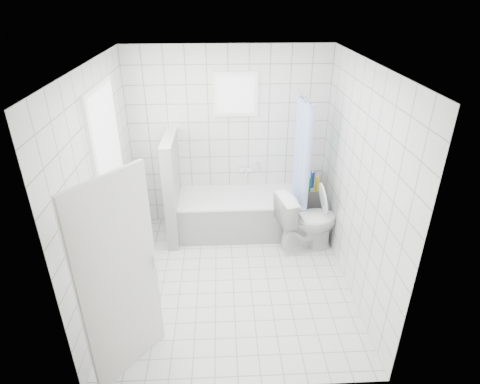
{
  "coord_description": "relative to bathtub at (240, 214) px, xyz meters",
  "views": [
    {
      "loc": [
        -0.1,
        -3.92,
        3.27
      ],
      "look_at": [
        0.1,
        0.35,
        1.05
      ],
      "focal_mm": 30.0,
      "sensor_mm": 36.0,
      "label": 1
    }
  ],
  "objects": [
    {
      "name": "ground",
      "position": [
        -0.14,
        -1.12,
        -0.29
      ],
      "size": [
        3.0,
        3.0,
        0.0
      ],
      "primitive_type": "plane",
      "color": "white",
      "rests_on": "ground"
    },
    {
      "name": "ceiling",
      "position": [
        -0.14,
        -1.12,
        2.31
      ],
      "size": [
        3.0,
        3.0,
        0.0
      ],
      "primitive_type": "plane",
      "rotation": [
        3.14,
        0.0,
        0.0
      ],
      "color": "white",
      "rests_on": "ground"
    },
    {
      "name": "wall_back",
      "position": [
        -0.14,
        0.38,
        1.01
      ],
      "size": [
        2.8,
        0.02,
        2.6
      ],
      "primitive_type": "cube",
      "color": "white",
      "rests_on": "ground"
    },
    {
      "name": "wall_front",
      "position": [
        -0.14,
        -2.62,
        1.01
      ],
      "size": [
        2.8,
        0.02,
        2.6
      ],
      "primitive_type": "cube",
      "color": "white",
      "rests_on": "ground"
    },
    {
      "name": "wall_left",
      "position": [
        -1.54,
        -1.12,
        1.01
      ],
      "size": [
        0.02,
        3.0,
        2.6
      ],
      "primitive_type": "cube",
      "color": "white",
      "rests_on": "ground"
    },
    {
      "name": "wall_right",
      "position": [
        1.26,
        -1.12,
        1.01
      ],
      "size": [
        0.02,
        3.0,
        2.6
      ],
      "primitive_type": "cube",
      "color": "white",
      "rests_on": "ground"
    },
    {
      "name": "window_left",
      "position": [
        -1.49,
        -0.82,
        1.31
      ],
      "size": [
        0.01,
        0.9,
        1.4
      ],
      "primitive_type": "cube",
      "color": "white",
      "rests_on": "wall_left"
    },
    {
      "name": "window_back",
      "position": [
        -0.04,
        0.33,
        1.66
      ],
      "size": [
        0.5,
        0.01,
        0.5
      ],
      "primitive_type": "cube",
      "color": "white",
      "rests_on": "wall_back"
    },
    {
      "name": "window_sill",
      "position": [
        -1.45,
        -0.82,
        0.57
      ],
      "size": [
        0.18,
        1.02,
        0.08
      ],
      "primitive_type": "cube",
      "color": "white",
      "rests_on": "wall_left"
    },
    {
      "name": "door",
      "position": [
        -1.14,
        -2.29,
        0.71
      ],
      "size": [
        0.52,
        0.66,
        2.0
      ],
      "primitive_type": "cube",
      "rotation": [
        0.0,
        0.0,
        -0.66
      ],
      "color": "silver",
      "rests_on": "ground"
    },
    {
      "name": "bathtub",
      "position": [
        0.0,
        0.0,
        0.0
      ],
      "size": [
        1.74,
        0.77,
        0.58
      ],
      "color": "white",
      "rests_on": "ground"
    },
    {
      "name": "partition_wall",
      "position": [
        -0.94,
        -0.05,
        0.46
      ],
      "size": [
        0.15,
        0.85,
        1.5
      ],
      "primitive_type": "cube",
      "color": "white",
      "rests_on": "ground"
    },
    {
      "name": "tiled_ledge",
      "position": [
        1.08,
        0.25,
        -0.02
      ],
      "size": [
        0.4,
        0.24,
        0.55
      ],
      "primitive_type": "cube",
      "color": "white",
      "rests_on": "ground"
    },
    {
      "name": "toilet",
      "position": [
        0.89,
        -0.47,
        0.14
      ],
      "size": [
        0.93,
        0.66,
        0.86
      ],
      "primitive_type": "imported",
      "rotation": [
        0.0,
        0.0,
        1.81
      ],
      "color": "white",
      "rests_on": "ground"
    },
    {
      "name": "curtain_rod",
      "position": [
        0.81,
        -0.02,
        1.71
      ],
      "size": [
        0.02,
        0.8,
        0.02
      ],
      "primitive_type": "cylinder",
      "rotation": [
        1.57,
        0.0,
        0.0
      ],
      "color": "silver",
      "rests_on": "wall_back"
    },
    {
      "name": "shower_curtain",
      "position": [
        0.81,
        -0.16,
        0.81
      ],
      "size": [
        0.14,
        0.48,
        1.78
      ],
      "primitive_type": null,
      "color": "#4E74E7",
      "rests_on": "curtain_rod"
    },
    {
      "name": "tub_faucet",
      "position": [
        0.1,
        0.33,
        0.56
      ],
      "size": [
        0.18,
        0.06,
        0.06
      ],
      "primitive_type": "cube",
      "color": "silver",
      "rests_on": "wall_back"
    },
    {
      "name": "sill_bottles",
      "position": [
        -1.44,
        -1.03,
        0.72
      ],
      "size": [
        0.18,
        0.5,
        0.29
      ],
      "color": "#32E3E2",
      "rests_on": "window_sill"
    },
    {
      "name": "ledge_bottles",
      "position": [
        1.08,
        0.22,
        0.37
      ],
      "size": [
        0.19,
        0.2,
        0.25
      ],
      "color": "yellow",
      "rests_on": "tiled_ledge"
    }
  ]
}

